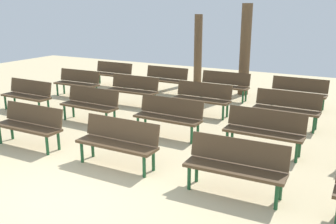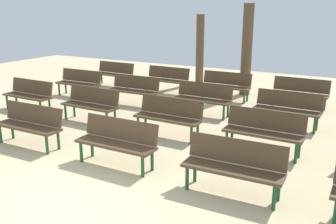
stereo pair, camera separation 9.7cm
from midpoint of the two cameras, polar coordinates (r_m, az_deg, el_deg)
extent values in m
plane|color=#CCB789|center=(6.13, -16.31, -13.06)|extent=(26.45, 26.45, 0.00)
cube|color=#4C3823|center=(8.44, -20.40, -2.16)|extent=(1.60, 0.45, 0.05)
cube|color=#4C3823|center=(8.50, -19.56, -0.23)|extent=(1.60, 0.13, 0.40)
cylinder|color=#194C28|center=(8.94, -24.01, -3.10)|extent=(0.06, 0.06, 0.40)
cylinder|color=#194C28|center=(7.92, -17.73, -4.83)|extent=(0.06, 0.06, 0.40)
cylinder|color=#194C28|center=(9.13, -22.44, -2.56)|extent=(0.06, 0.06, 0.40)
cylinder|color=#194C28|center=(8.12, -16.12, -4.16)|extent=(0.06, 0.06, 0.40)
cube|color=#4C3823|center=(6.99, -7.70, -4.97)|extent=(1.60, 0.44, 0.05)
cube|color=#4C3823|center=(7.06, -6.81, -2.61)|extent=(1.60, 0.13, 0.40)
cylinder|color=#194C28|center=(7.37, -12.79, -6.00)|extent=(0.06, 0.06, 0.40)
cylinder|color=#194C28|center=(6.58, -3.48, -8.33)|extent=(0.06, 0.06, 0.40)
cylinder|color=#194C28|center=(7.59, -11.20, -5.24)|extent=(0.06, 0.06, 0.40)
cylinder|color=#194C28|center=(6.83, -2.04, -7.38)|extent=(0.06, 0.06, 0.40)
cube|color=#4C3823|center=(5.99, 10.27, -8.73)|extent=(1.61, 0.48, 0.05)
cube|color=#4C3823|center=(6.07, 10.96, -5.91)|extent=(1.60, 0.16, 0.40)
cylinder|color=#194C28|center=(6.17, 3.41, -10.08)|extent=(0.06, 0.06, 0.40)
cylinder|color=#194C28|center=(5.81, 16.43, -12.47)|extent=(0.06, 0.06, 0.40)
cylinder|color=#194C28|center=(6.43, 4.58, -8.96)|extent=(0.06, 0.06, 0.40)
cylinder|color=#194C28|center=(6.09, 17.04, -11.14)|extent=(0.06, 0.06, 0.40)
cylinder|color=#194C28|center=(5.71, 24.75, -13.90)|extent=(0.06, 0.06, 0.40)
cube|color=#4C3823|center=(11.34, -20.54, 2.28)|extent=(1.61, 0.47, 0.05)
cube|color=#4C3823|center=(11.41, -19.89, 3.68)|extent=(1.60, 0.16, 0.40)
cylinder|color=#194C28|center=(11.84, -23.20, 1.40)|extent=(0.06, 0.06, 0.40)
cylinder|color=#194C28|center=(10.77, -18.69, 0.52)|extent=(0.06, 0.06, 0.40)
cylinder|color=#194C28|center=(12.02, -22.00, 1.74)|extent=(0.06, 0.06, 0.40)
cylinder|color=#194C28|center=(10.97, -17.45, 0.91)|extent=(0.06, 0.06, 0.40)
cube|color=#4C3823|center=(9.77, -11.70, 0.90)|extent=(1.61, 0.48, 0.05)
cube|color=#4C3823|center=(9.85, -11.01, 2.54)|extent=(1.60, 0.16, 0.40)
cylinder|color=#194C28|center=(10.19, -15.16, -0.04)|extent=(0.06, 0.06, 0.40)
cylinder|color=#194C28|center=(9.27, -9.05, -1.24)|extent=(0.06, 0.06, 0.40)
cylinder|color=#194C28|center=(10.41, -13.92, 0.38)|extent=(0.06, 0.06, 0.40)
cylinder|color=#194C28|center=(9.51, -7.83, -0.75)|extent=(0.06, 0.06, 0.40)
cube|color=#4C3823|center=(8.50, 0.20, -1.01)|extent=(1.61, 0.47, 0.05)
cube|color=#4C3823|center=(8.60, 0.86, 0.89)|extent=(1.60, 0.15, 0.40)
cylinder|color=#194C28|center=(8.79, -4.29, -2.03)|extent=(0.06, 0.06, 0.40)
cylinder|color=#194C28|center=(8.13, 3.94, -3.54)|extent=(0.06, 0.06, 0.40)
cylinder|color=#194C28|center=(9.04, -3.16, -1.49)|extent=(0.06, 0.06, 0.40)
cylinder|color=#194C28|center=(8.40, 4.90, -2.91)|extent=(0.06, 0.06, 0.40)
cube|color=#4C3823|center=(7.75, 14.66, -3.23)|extent=(1.60, 0.46, 0.05)
cube|color=#4C3823|center=(7.86, 15.17, -1.12)|extent=(1.60, 0.14, 0.40)
cylinder|color=#194C28|center=(7.87, 9.32, -4.37)|extent=(0.06, 0.06, 0.40)
cylinder|color=#194C28|center=(7.55, 19.37, -5.99)|extent=(0.06, 0.06, 0.40)
cylinder|color=#194C28|center=(8.16, 10.10, -3.68)|extent=(0.06, 0.06, 0.40)
cylinder|color=#194C28|center=(7.85, 19.80, -5.20)|extent=(0.06, 0.06, 0.40)
cube|color=#4C3823|center=(12.68, -13.42, 4.21)|extent=(1.61, 0.47, 0.05)
cube|color=#4C3823|center=(12.78, -12.91, 5.45)|extent=(1.60, 0.15, 0.40)
cylinder|color=#194C28|center=(13.08, -16.14, 3.34)|extent=(0.06, 0.06, 0.40)
cylinder|color=#194C28|center=(12.16, -11.36, 2.75)|extent=(0.06, 0.06, 0.40)
cylinder|color=#194C28|center=(13.30, -15.19, 3.62)|extent=(0.06, 0.06, 0.40)
cylinder|color=#194C28|center=(12.40, -10.43, 3.05)|extent=(0.06, 0.06, 0.40)
cube|color=#4C3823|center=(11.30, -5.16, 3.19)|extent=(1.61, 0.47, 0.05)
cube|color=#4C3823|center=(11.42, -4.64, 4.59)|extent=(1.60, 0.15, 0.40)
cylinder|color=#194C28|center=(11.62, -8.46, 2.28)|extent=(0.06, 0.06, 0.40)
cylinder|color=#194C28|center=(10.87, -2.49, 1.49)|extent=(0.06, 0.06, 0.40)
cylinder|color=#194C28|center=(11.87, -7.56, 2.60)|extent=(0.06, 0.06, 0.40)
cylinder|color=#194C28|center=(11.14, -1.66, 1.85)|extent=(0.06, 0.06, 0.40)
cube|color=#4C3823|center=(10.23, 5.50, 1.84)|extent=(1.60, 0.44, 0.05)
cube|color=#4C3823|center=(10.35, 5.98, 3.38)|extent=(1.60, 0.13, 0.40)
cylinder|color=#194C28|center=(10.44, 1.59, 0.90)|extent=(0.06, 0.06, 0.40)
cylinder|color=#194C28|center=(9.90, 8.80, -0.13)|extent=(0.06, 0.06, 0.40)
cylinder|color=#194C28|center=(10.71, 2.38, 1.28)|extent=(0.06, 0.06, 0.40)
cylinder|color=#194C28|center=(10.19, 9.43, 0.31)|extent=(0.06, 0.06, 0.40)
cube|color=#4C3823|center=(9.60, 17.99, 0.18)|extent=(1.61, 0.47, 0.05)
cube|color=#4C3823|center=(9.73, 18.37, 1.84)|extent=(1.60, 0.16, 0.40)
cylinder|color=#194C28|center=(9.67, 13.63, -0.77)|extent=(0.06, 0.06, 0.40)
cylinder|color=#194C28|center=(9.40, 21.81, -1.96)|extent=(0.06, 0.06, 0.40)
cylinder|color=#194C28|center=(9.97, 14.17, -0.31)|extent=(0.06, 0.06, 0.40)
cylinder|color=#194C28|center=(9.71, 22.10, -1.46)|extent=(0.06, 0.06, 0.40)
cube|color=#4C3823|center=(14.20, -8.22, 5.69)|extent=(1.61, 0.48, 0.05)
cube|color=#4C3823|center=(14.31, -7.76, 6.79)|extent=(1.60, 0.17, 0.40)
cylinder|color=#194C28|center=(14.56, -10.75, 4.92)|extent=(0.06, 0.06, 0.40)
cylinder|color=#194C28|center=(13.69, -6.30, 4.42)|extent=(0.06, 0.06, 0.40)
cylinder|color=#194C28|center=(14.80, -9.93, 5.13)|extent=(0.06, 0.06, 0.40)
cylinder|color=#194C28|center=(13.94, -5.51, 4.65)|extent=(0.06, 0.06, 0.40)
cube|color=#4C3823|center=(12.93, -0.13, 4.86)|extent=(1.61, 0.48, 0.05)
cube|color=#4C3823|center=(13.05, 0.31, 6.06)|extent=(1.60, 0.16, 0.40)
cylinder|color=#194C28|center=(13.20, -3.11, 4.06)|extent=(0.06, 0.06, 0.40)
cylinder|color=#194C28|center=(12.50, 2.27, 3.40)|extent=(0.06, 0.06, 0.40)
cylinder|color=#194C28|center=(13.46, -2.36, 4.30)|extent=(0.06, 0.06, 0.40)
cylinder|color=#194C28|center=(12.78, 2.95, 3.67)|extent=(0.06, 0.06, 0.40)
cube|color=#4C3823|center=(12.03, 8.92, 3.84)|extent=(1.60, 0.44, 0.05)
cube|color=#4C3823|center=(12.17, 9.30, 5.14)|extent=(1.60, 0.13, 0.40)
cylinder|color=#194C28|center=(12.19, 5.52, 3.01)|extent=(0.06, 0.06, 0.40)
cylinder|color=#194C28|center=(11.72, 11.82, 2.23)|extent=(0.06, 0.06, 0.40)
cylinder|color=#194C28|center=(12.47, 6.11, 3.30)|extent=(0.06, 0.06, 0.40)
cylinder|color=#194C28|center=(12.02, 12.27, 2.54)|extent=(0.06, 0.06, 0.40)
cube|color=#4C3823|center=(11.53, 19.69, 2.57)|extent=(1.61, 0.48, 0.05)
cube|color=#4C3823|center=(11.68, 20.00, 3.93)|extent=(1.60, 0.16, 0.40)
cylinder|color=#194C28|center=(11.57, 16.05, 1.77)|extent=(0.06, 0.06, 0.40)
cylinder|color=#194C28|center=(11.33, 22.89, 0.83)|extent=(0.06, 0.06, 0.40)
cylinder|color=#194C28|center=(11.88, 16.44, 2.09)|extent=(0.06, 0.06, 0.40)
cylinder|color=#194C28|center=(11.64, 23.11, 1.18)|extent=(0.06, 0.06, 0.40)
cylinder|color=brown|center=(14.53, 5.11, 9.54)|extent=(0.31, 0.31, 2.62)
cylinder|color=brown|center=(12.77, 12.19, 9.24)|extent=(0.35, 0.35, 3.00)
camera|label=1|loc=(0.05, -89.67, 0.09)|focal=39.78mm
camera|label=2|loc=(0.05, 90.33, -0.09)|focal=39.78mm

